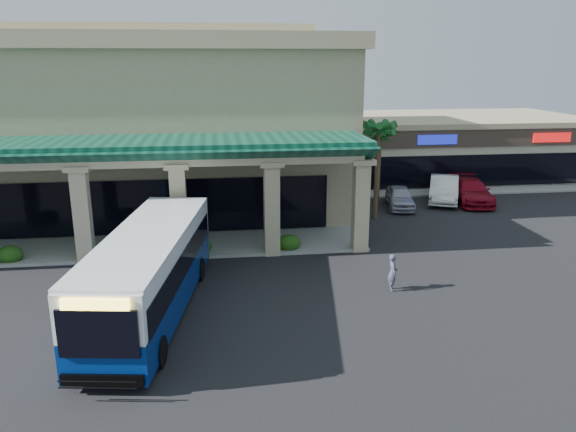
{
  "coord_description": "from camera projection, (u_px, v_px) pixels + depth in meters",
  "views": [
    {
      "loc": [
        -1.2,
        -21.4,
        9.47
      ],
      "look_at": [
        2.2,
        4.35,
        2.2
      ],
      "focal_mm": 35.0,
      "sensor_mm": 36.0,
      "label": 1
    }
  ],
  "objects": [
    {
      "name": "palm_0",
      "position": [
        377.0,
        165.0,
        33.81
      ],
      "size": [
        2.4,
        2.4,
        6.6
      ],
      "primitive_type": null,
      "color": "#175720",
      "rests_on": "ground"
    },
    {
      "name": "pedestrian",
      "position": [
        393.0,
        272.0,
        23.64
      ],
      "size": [
        0.45,
        0.63,
        1.61
      ],
      "primitive_type": "imported",
      "rotation": [
        0.0,
        0.0,
        1.46
      ],
      "color": "#3E4057",
      "rests_on": "ground"
    },
    {
      "name": "strip_mall",
      "position": [
        442.0,
        145.0,
        47.65
      ],
      "size": [
        22.5,
        12.5,
        4.9
      ],
      "primitive_type": null,
      "color": "beige",
      "rests_on": "ground"
    },
    {
      "name": "transit_bus",
      "position": [
        150.0,
        273.0,
        21.26
      ],
      "size": [
        4.49,
        12.01,
        3.28
      ],
      "primitive_type": null,
      "rotation": [
        0.0,
        0.0,
        -0.15
      ],
      "color": "navy",
      "rests_on": "ground"
    },
    {
      "name": "arcade",
      "position": [
        78.0,
        197.0,
        27.85
      ],
      "size": [
        30.0,
        6.2,
        5.7
      ],
      "primitive_type": null,
      "color": "#0A402F",
      "rests_on": "ground"
    },
    {
      "name": "car_silver",
      "position": [
        400.0,
        197.0,
        36.92
      ],
      "size": [
        2.44,
        4.39,
        1.41
      ],
      "primitive_type": "imported",
      "rotation": [
        0.0,
        0.0,
        -0.2
      ],
      "color": "#A8A7B9",
      "rests_on": "ground"
    },
    {
      "name": "car_red",
      "position": [
        471.0,
        191.0,
        38.23
      ],
      "size": [
        3.13,
        5.77,
        1.59
      ],
      "primitive_type": "imported",
      "rotation": [
        0.0,
        0.0,
        -0.17
      ],
      "color": "maroon",
      "rests_on": "ground"
    },
    {
      "name": "car_white",
      "position": [
        444.0,
        189.0,
        38.54
      ],
      "size": [
        3.76,
        5.59,
        1.74
      ],
      "primitive_type": "imported",
      "rotation": [
        0.0,
        0.0,
        -0.4
      ],
      "color": "white",
      "rests_on": "ground"
    },
    {
      "name": "palm_1",
      "position": [
        379.0,
        163.0,
        36.91
      ],
      "size": [
        2.4,
        2.4,
        5.8
      ],
      "primitive_type": null,
      "color": "#175720",
      "rests_on": "ground"
    },
    {
      "name": "ground",
      "position": [
        249.0,
        297.0,
        23.13
      ],
      "size": [
        110.0,
        110.0,
        0.0
      ],
      "primitive_type": "plane",
      "color": "black"
    },
    {
      "name": "broadleaf_tree",
      "position": [
        333.0,
        158.0,
        41.57
      ],
      "size": [
        2.6,
        2.6,
        4.81
      ],
      "primitive_type": null,
      "color": "#1C440F",
      "rests_on": "ground"
    },
    {
      "name": "main_building",
      "position": [
        106.0,
        121.0,
        35.87
      ],
      "size": [
        30.8,
        14.8,
        11.35
      ],
      "primitive_type": null,
      "color": "tan",
      "rests_on": "ground"
    }
  ]
}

